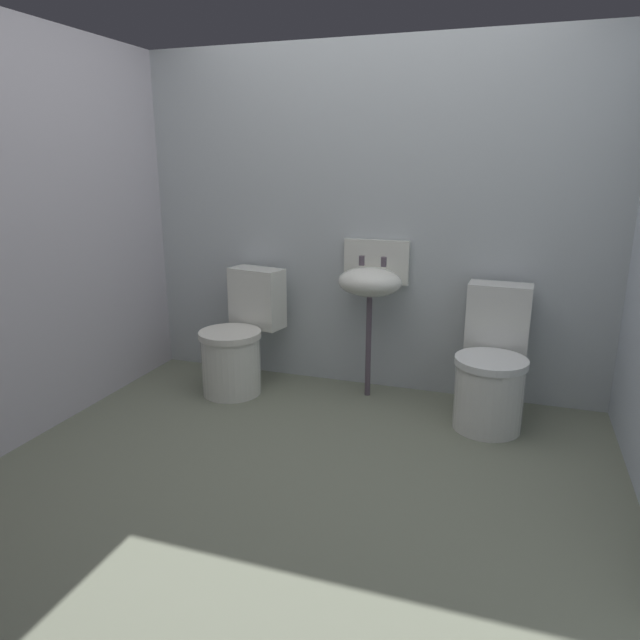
% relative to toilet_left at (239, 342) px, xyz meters
% --- Properties ---
extents(ground_plane, '(3.44, 2.93, 0.08)m').
position_rel_toilet_left_xyz_m(ground_plane, '(0.76, -0.91, -0.36)').
color(ground_plane, slate).
extents(wall_back, '(3.44, 0.10, 2.18)m').
position_rel_toilet_left_xyz_m(wall_back, '(0.76, 0.40, 0.77)').
color(wall_back, '#ADB5B9').
rests_on(wall_back, ground).
extents(wall_left, '(0.10, 2.73, 2.18)m').
position_rel_toilet_left_xyz_m(wall_left, '(-0.81, -0.81, 0.77)').
color(wall_left, '#B1AEB7').
rests_on(wall_left, ground).
extents(toilet_left, '(0.49, 0.66, 0.78)m').
position_rel_toilet_left_xyz_m(toilet_left, '(0.00, 0.00, 0.00)').
color(toilet_left, silver).
rests_on(toilet_left, ground).
extents(toilet_right, '(0.42, 0.61, 0.78)m').
position_rel_toilet_left_xyz_m(toilet_right, '(1.60, -0.00, 0.00)').
color(toilet_right, silver).
rests_on(toilet_right, ground).
extents(sink, '(0.42, 0.35, 0.99)m').
position_rel_toilet_left_xyz_m(sink, '(0.83, 0.19, 0.43)').
color(sink, '#534853').
rests_on(sink, ground).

